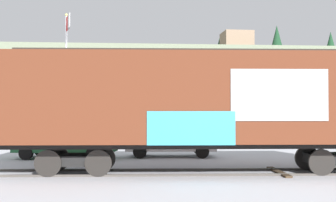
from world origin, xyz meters
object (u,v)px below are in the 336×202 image
object	(u,v)px
flagpole	(67,58)
parked_car_green	(65,141)
freight_car	(208,101)
parked_car_white	(170,138)

from	to	relation	value
flagpole	parked_car_green	size ratio (longest dim) A/B	1.75
freight_car	flagpole	xyz separation A→B (m)	(-6.89, 12.66, 2.99)
freight_car	parked_car_white	world-z (taller)	freight_car
freight_car	parked_car_green	bearing A→B (deg)	137.31
flagpole	parked_car_green	xyz separation A→B (m)	(0.98, -7.21, -4.75)
flagpole	parked_car_white	bearing A→B (deg)	-48.50
parked_car_green	parked_car_white	xyz separation A→B (m)	(5.01, 0.43, 0.05)
flagpole	freight_car	bearing A→B (deg)	-61.44
flagpole	parked_car_green	distance (m)	8.69
parked_car_green	parked_car_white	size ratio (longest dim) A/B	1.10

